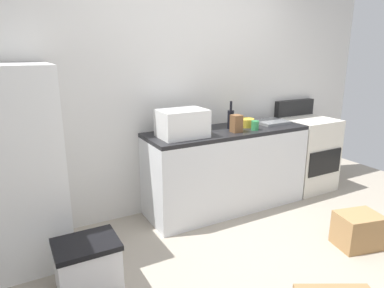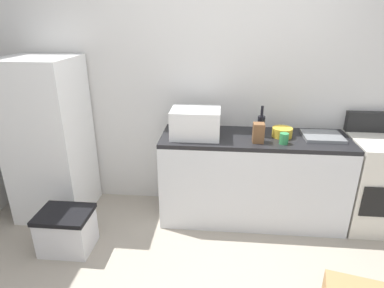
{
  "view_description": "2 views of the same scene",
  "coord_description": "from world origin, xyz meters",
  "views": [
    {
      "loc": [
        -1.76,
        -1.78,
        1.73
      ],
      "look_at": [
        -0.22,
        1.04,
        0.84
      ],
      "focal_mm": 32.23,
      "sensor_mm": 36.0,
      "label": 1
    },
    {
      "loc": [
        -0.04,
        -1.73,
        1.97
      ],
      "look_at": [
        -0.3,
        1.12,
        0.83
      ],
      "focal_mm": 29.99,
      "sensor_mm": 36.0,
      "label": 2
    }
  ],
  "objects": [
    {
      "name": "wall_back",
      "position": [
        0.0,
        1.55,
        1.3
      ],
      "size": [
        5.0,
        0.1,
        2.6
      ],
      "primitive_type": "cube",
      "color": "silver",
      "rests_on": "ground_plane"
    },
    {
      "name": "sink_basin",
      "position": [
        0.94,
        1.23,
        0.92
      ],
      "size": [
        0.36,
        0.32,
        0.03
      ],
      "primitive_type": "cube",
      "color": "slate",
      "rests_on": "kitchen_counter"
    },
    {
      "name": "refrigerator",
      "position": [
        -1.75,
        1.15,
        0.81
      ],
      "size": [
        0.68,
        0.66,
        1.63
      ],
      "primitive_type": "cube",
      "color": "white",
      "rests_on": "ground_plane"
    },
    {
      "name": "stove_oven",
      "position": [
        1.52,
        1.21,
        0.47
      ],
      "size": [
        0.6,
        0.61,
        1.1
      ],
      "color": "silver",
      "rests_on": "ground_plane"
    },
    {
      "name": "kitchen_counter",
      "position": [
        0.3,
        1.2,
        0.45
      ],
      "size": [
        1.8,
        0.6,
        0.9
      ],
      "color": "silver",
      "rests_on": "ground_plane"
    },
    {
      "name": "coffee_mug",
      "position": [
        0.54,
        1.04,
        0.95
      ],
      "size": [
        0.08,
        0.08,
        0.1
      ],
      "primitive_type": "cylinder",
      "color": "#338C4C",
      "rests_on": "kitchen_counter"
    },
    {
      "name": "knife_block",
      "position": [
        0.31,
        1.06,
        0.99
      ],
      "size": [
        0.1,
        0.1,
        0.18
      ],
      "primitive_type": "cube",
      "color": "brown",
      "rests_on": "kitchen_counter"
    },
    {
      "name": "microwave",
      "position": [
        -0.27,
        1.15,
        1.04
      ],
      "size": [
        0.46,
        0.34,
        0.27
      ],
      "primitive_type": "cube",
      "color": "white",
      "rests_on": "kitchen_counter"
    },
    {
      "name": "wine_bottle",
      "position": [
        0.35,
        1.22,
        1.01
      ],
      "size": [
        0.07,
        0.07,
        0.3
      ],
      "color": "black",
      "rests_on": "kitchen_counter"
    },
    {
      "name": "mixing_bowl",
      "position": [
        0.56,
        1.22,
        0.95
      ],
      "size": [
        0.19,
        0.19,
        0.09
      ],
      "primitive_type": "cylinder",
      "color": "gold",
      "rests_on": "kitchen_counter"
    },
    {
      "name": "storage_bin",
      "position": [
        -1.37,
        0.54,
        0.19
      ],
      "size": [
        0.46,
        0.36,
        0.38
      ],
      "color": "silver",
      "rests_on": "ground_plane"
    }
  ]
}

